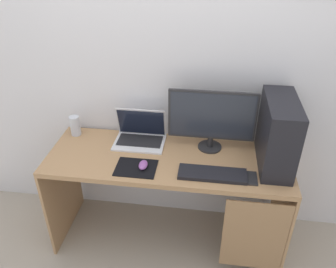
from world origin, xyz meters
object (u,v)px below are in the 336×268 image
at_px(pc_tower, 278,134).
at_px(keyboard, 212,174).
at_px(laptop, 140,135).
at_px(speaker, 75,126).
at_px(monitor, 212,119).
at_px(cell_phone, 251,178).
at_px(mouse_left, 143,165).

height_order(pc_tower, keyboard, pc_tower).
height_order(laptop, speaker, laptop).
xyz_separation_m(pc_tower, monitor, (-0.41, 0.11, 0.01)).
height_order(pc_tower, laptop, pc_tower).
bearing_deg(cell_phone, laptop, 156.85).
height_order(speaker, mouse_left, speaker).
bearing_deg(laptop, pc_tower, -8.47).
xyz_separation_m(speaker, cell_phone, (1.24, -0.35, -0.07)).
distance_m(monitor, keyboard, 0.38).
bearing_deg(monitor, pc_tower, -15.42).
relative_size(monitor, keyboard, 1.37).
bearing_deg(laptop, monitor, -2.54).
bearing_deg(laptop, cell_phone, -23.15).
bearing_deg(pc_tower, monitor, 164.58).
bearing_deg(laptop, keyboard, -31.87).
relative_size(pc_tower, speaker, 3.16).
bearing_deg(laptop, mouse_left, -74.78).
distance_m(monitor, laptop, 0.53).
relative_size(mouse_left, cell_phone, 0.74).
height_order(pc_tower, cell_phone, pc_tower).
bearing_deg(speaker, keyboard, -19.19).
bearing_deg(keyboard, speaker, 160.81).
distance_m(speaker, mouse_left, 0.66).
xyz_separation_m(pc_tower, laptop, (-0.90, 0.13, -0.17)).
relative_size(pc_tower, mouse_left, 4.85).
xyz_separation_m(pc_tower, mouse_left, (-0.82, -0.17, -0.20)).
bearing_deg(mouse_left, laptop, 105.22).
height_order(monitor, keyboard, monitor).
distance_m(speaker, keyboard, 1.07).
bearing_deg(speaker, pc_tower, -6.63).
distance_m(laptop, keyboard, 0.61).
height_order(monitor, cell_phone, monitor).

